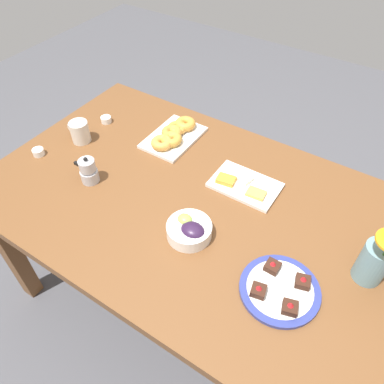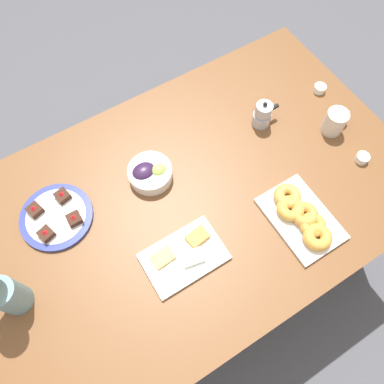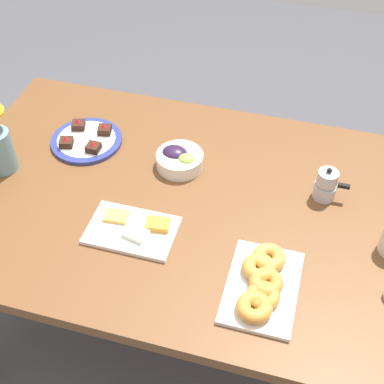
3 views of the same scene
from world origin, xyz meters
name	(u,v)px [view 3 (image 3 of 3)]	position (x,y,z in m)	size (l,w,h in m)	color
ground_plane	(192,326)	(0.00, 0.00, 0.00)	(6.00, 6.00, 0.00)	#4C4C51
dining_table	(192,219)	(0.00, 0.00, 0.65)	(1.60, 1.00, 0.74)	brown
grape_bowl	(179,159)	(-0.08, 0.15, 0.77)	(0.16, 0.16, 0.07)	white
cheese_platter	(133,229)	(-0.13, -0.17, 0.75)	(0.26, 0.17, 0.03)	white
croissant_platter	(262,283)	(0.27, -0.26, 0.76)	(0.19, 0.29, 0.05)	white
dessert_plate	(86,140)	(-0.43, 0.18, 0.75)	(0.25, 0.25, 0.05)	navy
moka_pot	(326,185)	(0.39, 0.13, 0.79)	(0.11, 0.07, 0.12)	#B7B7BC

